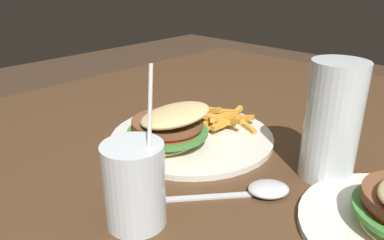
{
  "coord_description": "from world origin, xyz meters",
  "views": [
    {
      "loc": [
        0.44,
        0.26,
        1.04
      ],
      "look_at": [
        -0.02,
        -0.18,
        0.77
      ],
      "focal_mm": 35.0,
      "sensor_mm": 36.0,
      "label": 1
    }
  ],
  "objects_px": {
    "beer_glass": "(332,126)",
    "spoon": "(264,190)",
    "meal_plate_near": "(183,130)",
    "juice_glass": "(135,188)"
  },
  "relations": [
    {
      "from": "meal_plate_near",
      "to": "beer_glass",
      "type": "distance_m",
      "value": 0.26
    },
    {
      "from": "beer_glass",
      "to": "spoon",
      "type": "height_order",
      "value": "beer_glass"
    },
    {
      "from": "beer_glass",
      "to": "spoon",
      "type": "xyz_separation_m",
      "value": [
        0.11,
        -0.04,
        -0.08
      ]
    },
    {
      "from": "juice_glass",
      "to": "beer_glass",
      "type": "bearing_deg",
      "value": 156.11
    },
    {
      "from": "meal_plate_near",
      "to": "beer_glass",
      "type": "relative_size",
      "value": 1.67
    },
    {
      "from": "spoon",
      "to": "beer_glass",
      "type": "bearing_deg",
      "value": 20.54
    },
    {
      "from": "meal_plate_near",
      "to": "spoon",
      "type": "relative_size",
      "value": 1.86
    },
    {
      "from": "spoon",
      "to": "juice_glass",
      "type": "bearing_deg",
      "value": -167.16
    },
    {
      "from": "spoon",
      "to": "meal_plate_near",
      "type": "bearing_deg",
      "value": 119.35
    },
    {
      "from": "juice_glass",
      "to": "spoon",
      "type": "distance_m",
      "value": 0.19
    }
  ]
}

